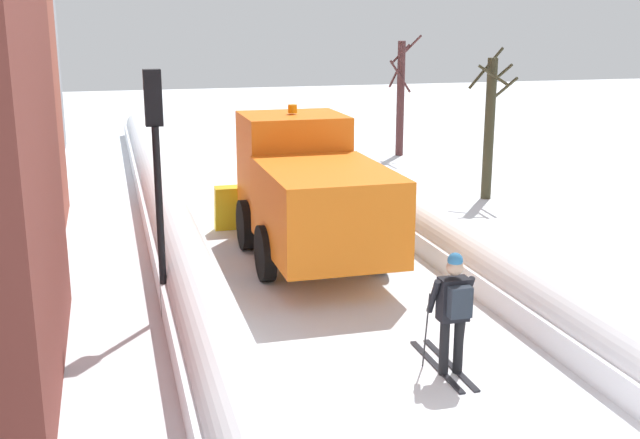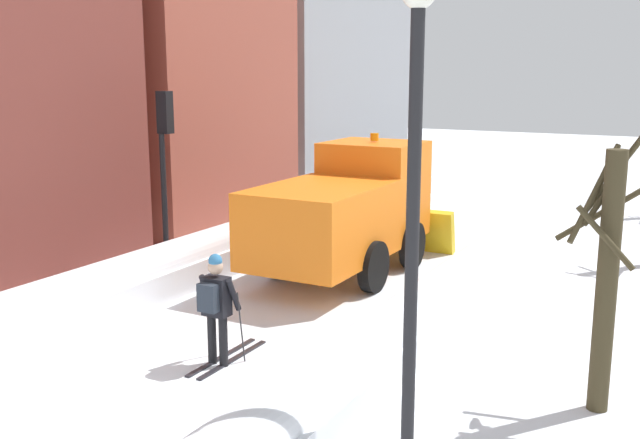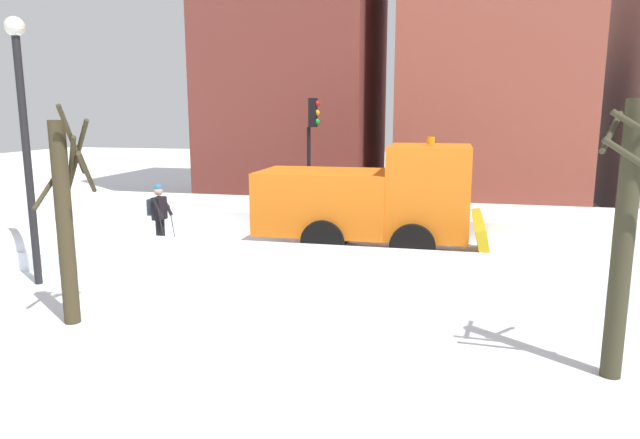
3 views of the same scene
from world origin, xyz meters
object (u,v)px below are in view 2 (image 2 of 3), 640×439
(bare_tree_near, at_px, (606,273))
(plow_truck, at_px, (348,210))
(skier, at_px, (216,304))
(street_lamp, at_px, (414,164))
(traffic_light_pole, at_px, (165,149))

(bare_tree_near, bearing_deg, plow_truck, 143.01)
(skier, bearing_deg, bare_tree_near, 12.80)
(plow_truck, height_order, street_lamp, street_lamp)
(plow_truck, bearing_deg, skier, -84.19)
(plow_truck, bearing_deg, street_lamp, -58.43)
(bare_tree_near, bearing_deg, street_lamp, -129.92)
(plow_truck, height_order, bare_tree_near, bare_tree_near)
(street_lamp, bearing_deg, plow_truck, 121.57)
(street_lamp, distance_m, bare_tree_near, 3.35)
(plow_truck, distance_m, street_lamp, 8.29)
(plow_truck, distance_m, traffic_light_pole, 4.27)
(skier, distance_m, street_lamp, 4.52)
(traffic_light_pole, bearing_deg, bare_tree_near, -12.98)
(traffic_light_pole, bearing_deg, plow_truck, 37.54)
(street_lamp, bearing_deg, bare_tree_near, 50.08)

